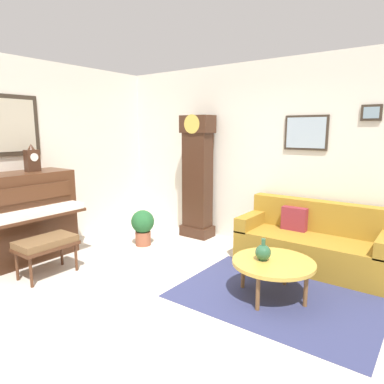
{
  "coord_description": "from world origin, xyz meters",
  "views": [
    {
      "loc": [
        2.35,
        -2.5,
        1.79
      ],
      "look_at": [
        -0.4,
        1.23,
        0.95
      ],
      "focal_mm": 32.11,
      "sensor_mm": 36.0,
      "label": 1
    }
  ],
  "objects_px": {
    "couch": "(313,243)",
    "grandfather_clock": "(197,180)",
    "mantel_clock": "(32,159)",
    "potted_plant": "(143,225)",
    "piano": "(19,217)",
    "coffee_table": "(273,264)",
    "piano_bench": "(46,244)",
    "green_jug": "(263,252)"
  },
  "relations": [
    {
      "from": "mantel_clock",
      "to": "green_jug",
      "type": "distance_m",
      "value": 3.33
    },
    {
      "from": "piano_bench",
      "to": "green_jug",
      "type": "xyz_separation_m",
      "value": [
        2.37,
        1.1,
        0.09
      ]
    },
    {
      "from": "piano_bench",
      "to": "couch",
      "type": "xyz_separation_m",
      "value": [
        2.54,
        2.28,
        -0.09
      ]
    },
    {
      "from": "piano",
      "to": "coffee_table",
      "type": "height_order",
      "value": "piano"
    },
    {
      "from": "grandfather_clock",
      "to": "couch",
      "type": "distance_m",
      "value": 2.1
    },
    {
      "from": "piano_bench",
      "to": "potted_plant",
      "type": "height_order",
      "value": "potted_plant"
    },
    {
      "from": "piano",
      "to": "potted_plant",
      "type": "xyz_separation_m",
      "value": [
        0.88,
        1.47,
        -0.29
      ]
    },
    {
      "from": "grandfather_clock",
      "to": "mantel_clock",
      "type": "relative_size",
      "value": 5.34
    },
    {
      "from": "piano",
      "to": "mantel_clock",
      "type": "distance_m",
      "value": 0.82
    },
    {
      "from": "grandfather_clock",
      "to": "coffee_table",
      "type": "bearing_deg",
      "value": -33.69
    },
    {
      "from": "piano",
      "to": "coffee_table",
      "type": "xyz_separation_m",
      "value": [
        3.22,
        1.08,
        -0.24
      ]
    },
    {
      "from": "piano_bench",
      "to": "mantel_clock",
      "type": "height_order",
      "value": "mantel_clock"
    },
    {
      "from": "grandfather_clock",
      "to": "potted_plant",
      "type": "relative_size",
      "value": 3.62
    },
    {
      "from": "couch",
      "to": "green_jug",
      "type": "distance_m",
      "value": 1.21
    },
    {
      "from": "mantel_clock",
      "to": "piano",
      "type": "bearing_deg",
      "value": -90.55
    },
    {
      "from": "piano_bench",
      "to": "couch",
      "type": "bearing_deg",
      "value": 41.87
    },
    {
      "from": "coffee_table",
      "to": "couch",
      "type": "bearing_deg",
      "value": 86.68
    },
    {
      "from": "coffee_table",
      "to": "mantel_clock",
      "type": "distance_m",
      "value": 3.47
    },
    {
      "from": "couch",
      "to": "green_jug",
      "type": "xyz_separation_m",
      "value": [
        -0.17,
        -1.18,
        0.18
      ]
    },
    {
      "from": "piano_bench",
      "to": "green_jug",
      "type": "bearing_deg",
      "value": 24.8
    },
    {
      "from": "piano_bench",
      "to": "green_jug",
      "type": "distance_m",
      "value": 2.62
    },
    {
      "from": "piano_bench",
      "to": "potted_plant",
      "type": "relative_size",
      "value": 1.25
    },
    {
      "from": "couch",
      "to": "potted_plant",
      "type": "distance_m",
      "value": 2.51
    },
    {
      "from": "couch",
      "to": "grandfather_clock",
      "type": "bearing_deg",
      "value": 175.87
    },
    {
      "from": "grandfather_clock",
      "to": "couch",
      "type": "xyz_separation_m",
      "value": [
        1.99,
        -0.14,
        -0.65
      ]
    },
    {
      "from": "piano",
      "to": "grandfather_clock",
      "type": "xyz_separation_m",
      "value": [
        1.29,
        2.37,
        0.35
      ]
    },
    {
      "from": "green_jug",
      "to": "piano",
      "type": "bearing_deg",
      "value": -161.55
    },
    {
      "from": "piano",
      "to": "couch",
      "type": "distance_m",
      "value": 3.98
    },
    {
      "from": "green_jug",
      "to": "potted_plant",
      "type": "distance_m",
      "value": 2.28
    },
    {
      "from": "piano",
      "to": "piano_bench",
      "type": "height_order",
      "value": "piano"
    },
    {
      "from": "piano_bench",
      "to": "couch",
      "type": "distance_m",
      "value": 3.42
    },
    {
      "from": "piano",
      "to": "grandfather_clock",
      "type": "height_order",
      "value": "grandfather_clock"
    },
    {
      "from": "couch",
      "to": "mantel_clock",
      "type": "relative_size",
      "value": 5.0
    },
    {
      "from": "coffee_table",
      "to": "mantel_clock",
      "type": "xyz_separation_m",
      "value": [
        -3.21,
        -0.83,
        1.01
      ]
    },
    {
      "from": "grandfather_clock",
      "to": "couch",
      "type": "height_order",
      "value": "grandfather_clock"
    },
    {
      "from": "mantel_clock",
      "to": "green_jug",
      "type": "bearing_deg",
      "value": 14.17
    },
    {
      "from": "grandfather_clock",
      "to": "piano",
      "type": "bearing_deg",
      "value": -118.63
    },
    {
      "from": "piano",
      "to": "green_jug",
      "type": "relative_size",
      "value": 6.0
    },
    {
      "from": "couch",
      "to": "mantel_clock",
      "type": "bearing_deg",
      "value": -149.03
    },
    {
      "from": "piano_bench",
      "to": "potted_plant",
      "type": "bearing_deg",
      "value": 84.54
    },
    {
      "from": "mantel_clock",
      "to": "green_jug",
      "type": "height_order",
      "value": "mantel_clock"
    },
    {
      "from": "piano_bench",
      "to": "grandfather_clock",
      "type": "relative_size",
      "value": 0.34
    }
  ]
}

